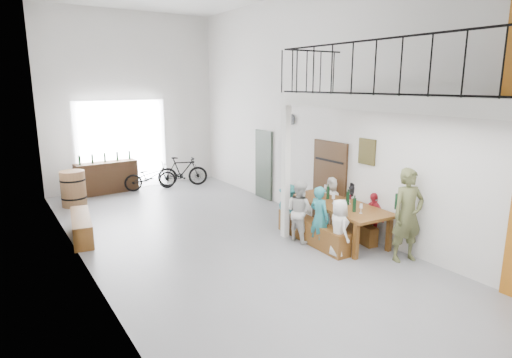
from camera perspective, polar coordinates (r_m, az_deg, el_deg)
floor at (r=9.28m, az=-4.35°, el=-8.31°), size 12.00×12.00×0.00m
room_walls at (r=8.68m, az=-4.75°, el=14.19°), size 12.00×12.00×12.00m
gateway_portal at (r=14.21m, az=-17.43°, el=4.32°), size 2.80×0.08×2.80m
right_wall_decor at (r=9.05m, az=16.60°, el=2.11°), size 0.07×8.28×5.07m
balcony at (r=7.57m, az=20.82°, el=9.18°), size 1.52×5.62×4.00m
tasting_table at (r=9.41m, az=10.87°, el=-3.67°), size 1.21×2.59×0.79m
bench_inner at (r=9.22m, az=7.46°, el=-6.94°), size 0.44×2.11×0.48m
bench_wall at (r=9.82m, az=12.26°, el=-6.11°), size 0.53×1.79×0.41m
tableware at (r=9.38m, az=10.88°, el=-2.34°), size 0.60×1.68×0.35m
side_bench at (r=10.13m, az=-22.24°, el=-5.95°), size 0.64×1.80×0.50m
oak_barrel at (r=12.76m, az=-23.18°, el=-1.18°), size 0.67×0.67×0.98m
serving_counter at (r=13.94m, az=-19.27°, el=0.20°), size 1.86×0.64×0.96m
counter_bottles at (r=13.84m, az=-19.47°, el=2.73°), size 1.58×0.22×0.28m
guest_left_a at (r=8.48m, az=11.00°, el=-6.44°), size 0.51×0.64×1.15m
guest_left_b at (r=8.79m, az=8.44°, el=-5.12°), size 0.37×0.51×1.31m
guest_left_c at (r=9.16m, az=5.83°, el=-4.29°), size 0.58×0.70×1.31m
guest_left_d at (r=9.60m, az=4.28°, el=-3.99°), size 0.51×0.78×1.14m
guest_right_a at (r=9.47m, az=15.31°, el=-4.90°), size 0.31×0.64×1.06m
guest_right_b at (r=9.99m, az=12.97°, el=-3.54°), size 0.55×1.13×1.17m
guest_right_c at (r=10.25m, az=10.23°, el=-2.94°), size 0.43×0.61×1.19m
host_standing at (r=8.53m, az=19.56°, el=-4.57°), size 0.74×0.58×1.79m
potted_plant at (r=11.02m, az=5.25°, el=-3.83°), size 0.44×0.41×0.40m
bicycle_near at (r=13.95m, az=-13.92°, el=0.31°), size 1.67×0.76×0.85m
bicycle_far at (r=14.24m, az=-9.76°, el=1.00°), size 1.68×0.96×0.97m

